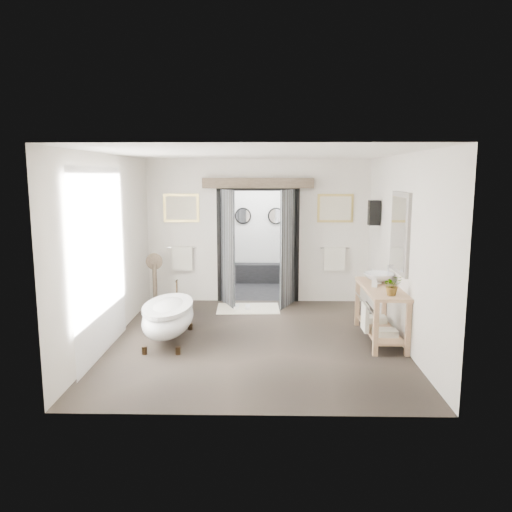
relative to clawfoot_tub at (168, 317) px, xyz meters
name	(u,v)px	position (x,y,z in m)	size (l,w,h in m)	color
ground_plane	(255,340)	(1.35, 0.08, -0.40)	(5.00, 5.00, 0.00)	#443930
room_shell	(253,224)	(1.32, -0.05, 1.46)	(4.52, 5.02, 2.91)	beige
shower_room	(259,247)	(1.35, 4.07, 0.51)	(2.22, 2.01, 2.51)	black
back_wall_dressing	(258,227)	(1.35, 2.39, 1.17)	(3.82, 0.78, 2.52)	black
clawfoot_tub	(168,317)	(0.00, 0.00, 0.00)	(0.74, 1.67, 0.81)	#2E2113
vanity	(379,309)	(3.30, 0.15, 0.11)	(0.57, 1.60, 0.85)	tan
pedestal_mirror	(155,285)	(-0.63, 1.89, 0.08)	(0.33, 0.21, 1.10)	brown
rug	(248,308)	(1.17, 1.94, -0.39)	(1.20, 0.80, 0.01)	beige
slippers	(242,307)	(1.05, 1.93, -0.36)	(0.32, 0.24, 0.05)	silver
basin	(379,278)	(3.34, 0.43, 0.54)	(0.49, 0.49, 0.17)	white
plant	(392,285)	(3.36, -0.38, 0.60)	(0.27, 0.23, 0.30)	gray
soap_bottle_a	(375,281)	(3.22, 0.16, 0.54)	(0.08, 0.08, 0.18)	gray
soap_bottle_b	(372,274)	(3.30, 0.75, 0.54)	(0.14, 0.14, 0.17)	gray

